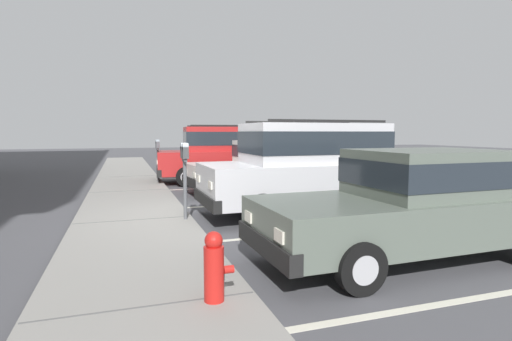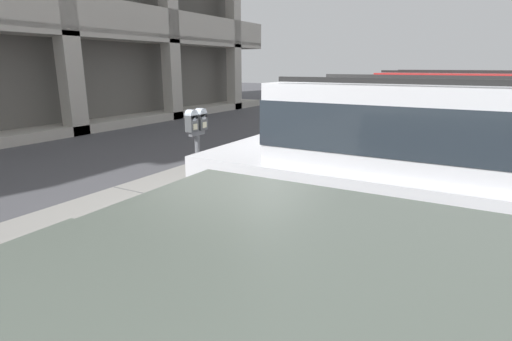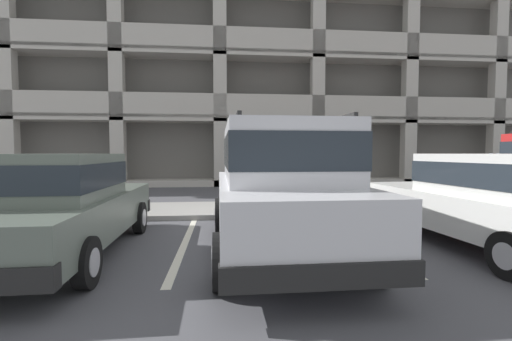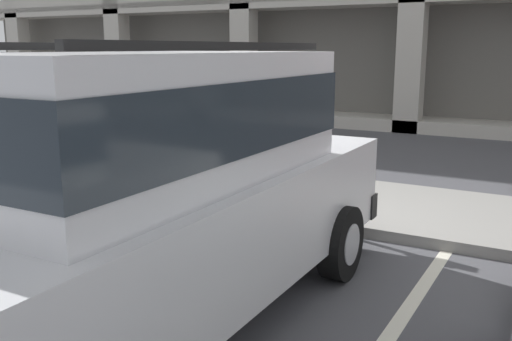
% 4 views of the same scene
% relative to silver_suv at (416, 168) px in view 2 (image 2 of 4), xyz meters
% --- Properties ---
extents(ground_plane, '(80.00, 80.00, 0.10)m').
position_rel_silver_suv_xyz_m(ground_plane, '(0.03, 2.43, -1.14)').
color(ground_plane, '#4C4C51').
extents(sidewalk, '(40.00, 2.20, 0.12)m').
position_rel_silver_suv_xyz_m(sidewalk, '(0.03, 3.73, -1.03)').
color(sidewalk, gray).
rests_on(sidewalk, ground_plane).
extents(parking_stall_lines, '(12.51, 4.80, 0.01)m').
position_rel_silver_suv_xyz_m(parking_stall_lines, '(1.58, 1.03, -1.08)').
color(parking_stall_lines, silver).
rests_on(parking_stall_lines, ground_plane).
extents(silver_suv, '(2.06, 4.80, 2.03)m').
position_rel_silver_suv_xyz_m(silver_suv, '(0.00, 0.00, 0.00)').
color(silver_suv, silver).
rests_on(silver_suv, ground_plane).
extents(dark_hatchback, '(2.07, 4.60, 1.54)m').
position_rel_silver_suv_xyz_m(dark_hatchback, '(3.35, -0.16, -0.27)').
color(dark_hatchback, silver).
rests_on(dark_hatchback, ground_plane).
extents(blue_coupe, '(2.28, 4.91, 2.03)m').
position_rel_silver_suv_xyz_m(blue_coupe, '(6.06, 0.39, 0.00)').
color(blue_coupe, red).
rests_on(blue_coupe, ground_plane).
extents(parking_meter_near, '(0.35, 0.12, 1.46)m').
position_rel_silver_suv_xyz_m(parking_meter_near, '(-0.19, 2.78, 0.12)').
color(parking_meter_near, '#595B60').
rests_on(parking_meter_near, sidewalk).
extents(parking_meter_far, '(0.35, 0.12, 1.43)m').
position_rel_silver_suv_xyz_m(parking_meter_far, '(6.00, 2.76, 0.10)').
color(parking_meter_far, '#47474C').
rests_on(parking_meter_far, sidewalk).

